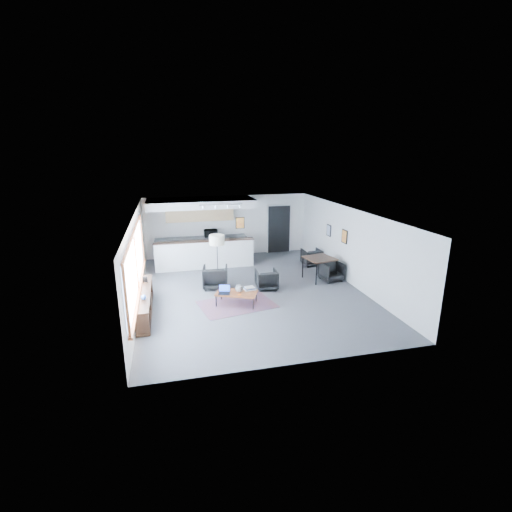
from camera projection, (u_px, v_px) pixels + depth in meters
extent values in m
cube|color=#49494B|center=(251.00, 291.00, 12.25)|extent=(7.00, 9.00, 0.01)
cube|color=white|center=(250.00, 212.00, 11.53)|extent=(7.00, 9.00, 0.01)
cube|color=silver|center=(228.00, 226.00, 16.09)|extent=(7.00, 0.01, 2.60)
cube|color=silver|center=(299.00, 309.00, 7.68)|extent=(7.00, 0.01, 2.60)
cube|color=silver|center=(137.00, 260.00, 11.09)|extent=(0.01, 9.00, 2.60)
cube|color=silver|center=(350.00, 246.00, 12.68)|extent=(0.01, 9.00, 2.60)
cube|color=#8CBFFF|center=(135.00, 262.00, 10.20)|extent=(0.02, 5.80, 1.55)
cube|color=brown|center=(139.00, 289.00, 10.43)|extent=(0.10, 5.95, 0.06)
cube|color=brown|center=(133.00, 234.00, 9.99)|extent=(0.06, 5.95, 0.06)
cube|color=brown|center=(126.00, 302.00, 7.50)|extent=(0.06, 0.06, 1.60)
cube|color=brown|center=(136.00, 262.00, 10.21)|extent=(0.06, 0.06, 1.60)
cube|color=brown|center=(142.00, 238.00, 12.92)|extent=(0.06, 0.06, 1.60)
cube|color=black|center=(144.00, 293.00, 10.39)|extent=(0.35, 3.00, 0.05)
cube|color=black|center=(146.00, 311.00, 10.55)|extent=(0.35, 3.00, 0.05)
cube|color=black|center=(142.00, 325.00, 9.12)|extent=(0.33, 0.04, 0.55)
cube|color=black|center=(145.00, 302.00, 10.47)|extent=(0.33, 0.04, 0.55)
cube|color=black|center=(147.00, 285.00, 11.83)|extent=(0.33, 0.04, 0.55)
cube|color=#3359A5|center=(143.00, 328.00, 9.30)|extent=(0.18, 0.04, 0.20)
cube|color=silver|center=(144.00, 324.00, 9.46)|extent=(0.18, 0.04, 0.22)
cube|color=maroon|center=(144.00, 321.00, 9.61)|extent=(0.18, 0.04, 0.24)
cube|color=black|center=(144.00, 319.00, 9.78)|extent=(0.18, 0.04, 0.20)
cube|color=#3359A5|center=(144.00, 316.00, 9.93)|extent=(0.18, 0.04, 0.22)
cube|color=silver|center=(145.00, 313.00, 10.09)|extent=(0.18, 0.04, 0.24)
cube|color=maroon|center=(145.00, 311.00, 10.25)|extent=(0.18, 0.04, 0.20)
cube|color=black|center=(145.00, 308.00, 10.41)|extent=(0.18, 0.04, 0.22)
cube|color=#3359A5|center=(145.00, 306.00, 10.56)|extent=(0.18, 0.03, 0.24)
cube|color=silver|center=(146.00, 304.00, 10.73)|extent=(0.18, 0.03, 0.20)
cube|color=maroon|center=(146.00, 301.00, 10.88)|extent=(0.18, 0.03, 0.22)
cube|color=black|center=(146.00, 299.00, 11.04)|extent=(0.18, 0.04, 0.24)
cube|color=black|center=(145.00, 279.00, 11.11)|extent=(0.14, 0.02, 0.18)
sphere|color=#264C99|center=(144.00, 297.00, 9.81)|extent=(0.14, 0.14, 0.14)
cube|color=white|center=(205.00, 255.00, 14.34)|extent=(3.80, 0.25, 1.10)
cube|color=black|center=(205.00, 241.00, 14.19)|extent=(3.85, 0.32, 0.04)
cube|color=white|center=(201.00, 248.00, 15.72)|extent=(3.80, 0.60, 0.90)
cube|color=#2D2D2D|center=(201.00, 238.00, 15.60)|extent=(3.82, 0.62, 0.04)
cube|color=tan|center=(200.00, 213.00, 15.45)|extent=(2.80, 0.35, 0.70)
cube|color=white|center=(201.00, 203.00, 14.66)|extent=(4.20, 1.80, 0.30)
cube|color=black|center=(240.00, 223.00, 14.34)|extent=(0.35, 0.03, 0.45)
cube|color=orange|center=(240.00, 223.00, 14.32)|extent=(0.30, 0.01, 0.40)
cube|color=black|center=(279.00, 229.00, 16.60)|extent=(1.00, 0.12, 2.10)
cube|color=white|center=(267.00, 230.00, 16.50)|extent=(0.06, 0.10, 2.10)
cube|color=white|center=(290.00, 229.00, 16.73)|extent=(0.06, 0.10, 2.10)
cube|color=white|center=(279.00, 205.00, 16.32)|extent=(1.10, 0.10, 0.06)
cube|color=silver|center=(221.00, 205.00, 13.46)|extent=(1.60, 0.04, 0.04)
cylinder|color=silver|center=(203.00, 207.00, 13.33)|extent=(0.07, 0.07, 0.09)
cylinder|color=silver|center=(216.00, 207.00, 13.43)|extent=(0.07, 0.07, 0.09)
cylinder|color=silver|center=(228.00, 206.00, 13.53)|extent=(0.07, 0.07, 0.09)
cylinder|color=silver|center=(240.00, 206.00, 13.64)|extent=(0.07, 0.07, 0.09)
cube|color=black|center=(344.00, 236.00, 12.98)|extent=(0.03, 0.38, 0.48)
cube|color=orange|center=(344.00, 237.00, 12.97)|extent=(0.00, 0.32, 0.42)
cube|color=black|center=(329.00, 230.00, 14.21)|extent=(0.03, 0.34, 0.44)
cube|color=#859FC5|center=(328.00, 230.00, 14.20)|extent=(0.00, 0.28, 0.38)
cube|color=#52313E|center=(237.00, 304.00, 11.13)|extent=(2.41, 1.87, 0.01)
cube|color=brown|center=(237.00, 293.00, 11.03)|extent=(1.36, 1.08, 0.05)
cube|color=black|center=(216.00, 301.00, 10.92)|extent=(0.04, 0.04, 0.35)
cube|color=black|center=(221.00, 294.00, 11.44)|extent=(0.04, 0.04, 0.35)
cube|color=black|center=(253.00, 304.00, 10.73)|extent=(0.04, 0.04, 0.35)
cube|color=black|center=(257.00, 297.00, 11.25)|extent=(0.04, 0.04, 0.35)
cube|color=black|center=(234.00, 297.00, 10.78)|extent=(1.06, 0.49, 0.03)
cube|color=black|center=(239.00, 290.00, 11.30)|extent=(1.06, 0.49, 0.03)
cube|color=black|center=(224.00, 293.00, 10.91)|extent=(0.39, 0.32, 0.02)
cube|color=black|center=(224.00, 288.00, 10.99)|extent=(0.34, 0.14, 0.22)
cube|color=blue|center=(224.00, 288.00, 10.99)|extent=(0.31, 0.12, 0.19)
sphere|color=gray|center=(239.00, 288.00, 11.00)|extent=(0.24, 0.24, 0.24)
cube|color=silver|center=(250.00, 289.00, 11.22)|extent=(0.36, 0.31, 0.04)
cube|color=#3359A5|center=(250.00, 288.00, 11.21)|extent=(0.33, 0.28, 0.03)
cube|color=silver|center=(250.00, 287.00, 11.17)|extent=(0.30, 0.26, 0.03)
cube|color=#E5590C|center=(239.00, 295.00, 10.83)|extent=(0.11, 0.11, 0.01)
imported|color=black|center=(215.00, 276.00, 12.38)|extent=(0.92, 0.88, 0.82)
imported|color=black|center=(266.00, 278.00, 12.32)|extent=(0.73, 0.69, 0.71)
cylinder|color=black|center=(218.00, 285.00, 12.73)|extent=(0.40, 0.40, 0.03)
cylinder|color=black|center=(218.00, 264.00, 12.52)|extent=(0.03, 0.03, 1.49)
cylinder|color=beige|center=(217.00, 240.00, 12.29)|extent=(0.66, 0.66, 0.33)
cube|color=black|center=(320.00, 258.00, 13.08)|extent=(1.14, 1.14, 0.04)
cylinder|color=black|center=(316.00, 274.00, 12.64)|extent=(0.05, 0.05, 0.77)
cylinder|color=black|center=(303.00, 267.00, 13.38)|extent=(0.05, 0.05, 0.77)
cylinder|color=black|center=(336.00, 271.00, 13.00)|extent=(0.05, 0.05, 0.77)
cylinder|color=black|center=(322.00, 264.00, 13.74)|extent=(0.05, 0.05, 0.77)
imported|color=black|center=(332.00, 272.00, 13.10)|extent=(0.68, 0.65, 0.62)
imported|color=black|center=(312.00, 258.00, 14.86)|extent=(0.61, 0.57, 0.62)
imported|color=black|center=(211.00, 232.00, 15.63)|extent=(0.55, 0.31, 0.37)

